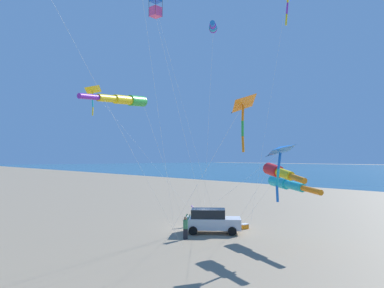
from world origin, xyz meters
name	(u,v)px	position (x,y,z in m)	size (l,w,h in m)	color
ground_plane	(203,227)	(0.00, 0.00, 0.00)	(600.00, 600.00, 0.00)	gray
parked_car	(211,221)	(-1.07, -2.11, 0.95)	(4.37, 4.33, 1.85)	silver
cooler_box	(245,226)	(2.10, -2.68, 0.21)	(0.62, 0.42, 0.42)	orange
person_adult_flyer	(186,226)	(-4.02, -2.55, 0.96)	(0.52, 0.40, 1.76)	#232328
person_child_green_jacket	(195,214)	(0.00, 1.11, 0.95)	(0.62, 0.62, 1.74)	#B72833
kite_windsock_white_trailing	(124,100)	(-10.85, -5.57, 8.95)	(11.46, 5.96, 9.40)	green
kite_delta_striped_overhead	(279,151)	(-2.72, -9.76, 6.22)	(6.20, 14.43, 6.73)	blue
kite_windsock_red_high_left	(213,28)	(-6.72, -8.25, 13.15)	(11.05, 12.79, 14.22)	purple
kite_delta_long_streamer_right	(93,90)	(-7.52, 5.24, 11.34)	(10.17, 3.56, 11.77)	yellow
kite_box_long_streamer_left	(156,5)	(-8.93, -5.79, 14.62)	(9.79, 6.33, 15.35)	blue
kite_delta_teal_far_right	(242,104)	(-9.28, -12.70, 8.08)	(4.82, 11.49, 8.53)	orange
kite_windsock_yellow_midlevel	(279,172)	(-0.99, -8.46, 4.87)	(2.38, 7.96, 5.48)	red
kite_windsock_orange_high_right	(287,184)	(1.66, -7.18, 3.91)	(4.10, 10.08, 4.46)	#1EB7C6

